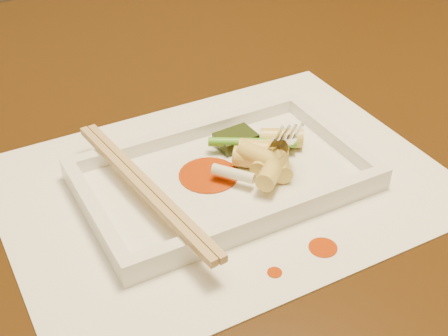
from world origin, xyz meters
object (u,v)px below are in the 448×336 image
plate_base (224,180)px  fork (281,80)px  placemat (224,184)px  chopstick_a (140,188)px  table (192,197)px

plate_base → fork: size_ratio=1.86×
fork → plate_base: bearing=-165.6°
placemat → plate_base: 0.00m
placemat → chopstick_a: (-0.08, 0.00, 0.03)m
placemat → table: bearing=80.9°
chopstick_a → table: bearing=48.3°
placemat → chopstick_a: bearing=180.0°
table → plate_base: 0.16m
placemat → fork: fork is taller
placemat → chopstick_a: chopstick_a is taller
placemat → plate_base: bearing=0.0°
plate_base → fork: 0.11m
plate_base → chopstick_a: chopstick_a is taller
plate_base → chopstick_a: (-0.08, 0.00, 0.02)m
table → placemat: (-0.02, -0.11, 0.10)m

